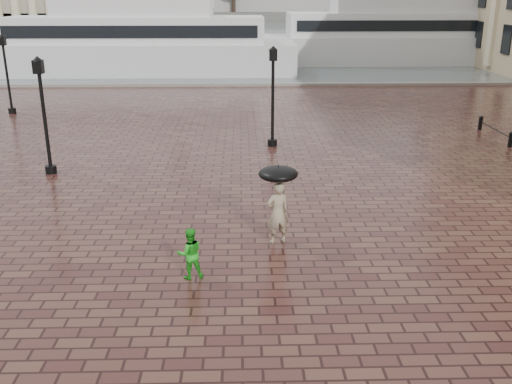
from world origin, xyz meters
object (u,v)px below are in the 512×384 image
(street_lamps, at_px, (102,92))
(ferry_near, at_px, (137,42))
(adult_pedestrian, at_px, (278,213))
(child_pedestrian, at_px, (190,253))
(ferry_far, at_px, (399,35))

(street_lamps, relative_size, ferry_near, 0.56)
(adult_pedestrian, relative_size, child_pedestrian, 1.37)
(ferry_near, bearing_deg, child_pedestrian, -78.60)
(street_lamps, bearing_deg, child_pedestrian, -69.81)
(child_pedestrian, bearing_deg, ferry_far, -125.52)
(street_lamps, distance_m, ferry_far, 38.34)
(street_lamps, xyz_separation_m, ferry_near, (-2.39, 23.96, 0.37))
(ferry_far, bearing_deg, ferry_near, -164.29)
(child_pedestrian, relative_size, ferry_near, 0.05)
(ferry_near, bearing_deg, street_lamps, -84.21)
(child_pedestrian, height_order, ferry_near, ferry_near)
(adult_pedestrian, xyz_separation_m, child_pedestrian, (-2.31, -2.07, -0.25))
(adult_pedestrian, distance_m, ferry_near, 37.54)
(street_lamps, relative_size, child_pedestrian, 11.62)
(child_pedestrian, distance_m, ferry_near, 39.04)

